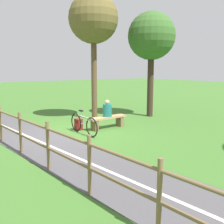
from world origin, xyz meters
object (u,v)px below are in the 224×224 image
object	(u,v)px
bicycle	(84,124)
bench	(108,120)
backpack	(78,125)
tree_mid_field	(151,37)
person_seated	(107,110)
tree_far_left	(93,20)

from	to	relation	value
bicycle	bench	bearing A→B (deg)	98.71
backpack	tree_mid_field	xyz separation A→B (m)	(-4.49, -0.59, 3.75)
bench	person_seated	distance (m)	0.44
backpack	tree_far_left	size ratio (longest dim) A/B	0.08
bench	tree_mid_field	xyz separation A→B (m)	(-3.38, -1.04, 3.63)
bench	tree_mid_field	distance (m)	5.07
tree_far_left	tree_mid_field	bearing A→B (deg)	159.86
bicycle	backpack	bearing A→B (deg)	164.89
backpack	bicycle	bearing A→B (deg)	77.31
tree_mid_field	bicycle	bearing A→B (deg)	15.48
backpack	tree_far_left	xyz separation A→B (m)	(-1.75, -1.59, 4.44)
bench	tree_far_left	xyz separation A→B (m)	(-0.64, -2.04, 4.32)
bicycle	tree_far_left	distance (m)	5.22
person_seated	bicycle	world-z (taller)	person_seated
bicycle	backpack	world-z (taller)	bicycle
tree_mid_field	tree_far_left	world-z (taller)	tree_far_left
person_seated	tree_mid_field	xyz separation A→B (m)	(-3.39, -1.04, 3.19)
backpack	tree_mid_field	distance (m)	5.88
person_seated	tree_far_left	xyz separation A→B (m)	(-0.66, -2.04, 3.88)
backpack	tree_far_left	distance (m)	5.03
bicycle	tree_mid_field	size ratio (longest dim) A/B	0.35
bench	tree_far_left	distance (m)	4.82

